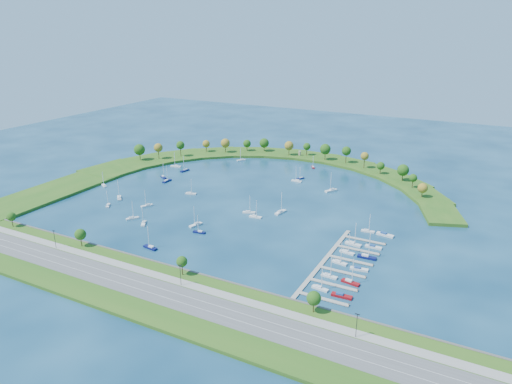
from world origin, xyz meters
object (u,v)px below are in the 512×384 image
at_px(moored_boat_13, 150,247).
at_px(docked_boat_0, 320,288).
at_px(moored_boat_10, 199,231).
at_px(docked_boat_5, 359,269).
at_px(moored_boat_0, 119,198).
at_px(moored_boat_4, 249,212).
at_px(moored_boat_18, 164,177).
at_px(docked_boat_2, 329,275).
at_px(moored_boat_2, 147,205).
at_px(docked_boat_3, 350,282).
at_px(moored_boat_14, 176,166).
at_px(moored_boat_21, 255,216).
at_px(moored_boat_7, 167,180).
at_px(moored_boat_1, 108,205).
at_px(moored_boat_6, 297,181).
at_px(docked_boat_4, 339,262).
at_px(docked_boat_10, 368,231).
at_px(moored_boat_8, 144,223).
at_px(harbor_tower, 300,153).
at_px(moored_boat_11, 241,160).
at_px(moored_boat_17, 132,218).
at_px(moored_boat_3, 313,167).
at_px(docked_boat_11, 385,235).
at_px(moored_boat_5, 331,190).
at_px(moored_boat_19, 104,185).
at_px(moored_boat_16, 196,224).
at_px(docked_boat_1, 341,296).
at_px(moored_boat_15, 301,178).
at_px(docked_boat_6, 347,252).
at_px(moored_boat_20, 281,212).
at_px(docked_boat_7, 367,257).
at_px(docked_boat_9, 373,247).
at_px(dock_system, 338,264).
at_px(docked_boat_8, 353,243).

relative_size(moored_boat_13, docked_boat_0, 1.10).
relative_size(moored_boat_10, docked_boat_5, 1.20).
height_order(moored_boat_0, moored_boat_4, moored_boat_0).
xyz_separation_m(moored_boat_18, docked_boat_2, (163.90, -85.04, -0.01)).
xyz_separation_m(moored_boat_2, docked_boat_3, (146.16, -32.75, 0.04)).
bearing_deg(moored_boat_14, moored_boat_10, 118.35).
bearing_deg(moored_boat_2, moored_boat_21, 131.92).
height_order(moored_boat_7, docked_boat_3, docked_boat_3).
bearing_deg(moored_boat_1, docked_boat_5, -128.23).
xyz_separation_m(moored_boat_6, moored_boat_21, (5.06, -76.54, -0.01)).
height_order(docked_boat_4, docked_boat_10, docked_boat_4).
distance_m(moored_boat_8, moored_boat_21, 67.06).
height_order(harbor_tower, moored_boat_11, moored_boat_11).
xyz_separation_m(moored_boat_17, docked_boat_4, (129.49, 4.13, 0.00)).
distance_m(moored_boat_3, docked_boat_11, 135.51).
xyz_separation_m(moored_boat_8, docked_boat_2, (118.28, -8.15, -0.00)).
relative_size(moored_boat_5, moored_boat_13, 1.12).
bearing_deg(moored_boat_19, moored_boat_11, -89.39).
xyz_separation_m(moored_boat_0, docked_boat_11, (173.81, 24.33, -0.21)).
xyz_separation_m(moored_boat_16, docked_boat_11, (101.98, 37.72, -0.19)).
distance_m(moored_boat_13, docked_boat_1, 104.29).
bearing_deg(docked_boat_5, moored_boat_15, 116.07).
xyz_separation_m(docked_boat_10, docked_boat_11, (9.93, -0.48, -0.15)).
height_order(moored_boat_16, docked_boat_6, moored_boat_16).
height_order(moored_boat_6, moored_boat_18, moored_boat_18).
relative_size(moored_boat_0, docked_boat_10, 1.19).
xyz_separation_m(moored_boat_6, moored_boat_20, (15.63, -62.73, 0.05)).
height_order(moored_boat_21, docked_boat_7, docked_boat_7).
bearing_deg(moored_boat_2, moored_boat_8, 65.54).
height_order(moored_boat_6, moored_boat_17, moored_boat_6).
bearing_deg(docked_boat_10, moored_boat_8, -163.23).
bearing_deg(moored_boat_2, docked_boat_9, 122.48).
height_order(moored_boat_0, moored_boat_5, moored_boat_5).
relative_size(moored_boat_3, docked_boat_1, 1.07).
bearing_deg(docked_boat_10, docked_boat_11, -8.81).
bearing_deg(moored_boat_21, moored_boat_7, 153.98).
relative_size(dock_system, moored_boat_4, 6.97).
bearing_deg(moored_boat_15, moored_boat_18, -29.83).
bearing_deg(moored_boat_8, moored_boat_3, 131.96).
height_order(moored_boat_1, moored_boat_14, moored_boat_14).
distance_m(moored_boat_16, docked_boat_2, 92.00).
relative_size(moored_boat_5, moored_boat_7, 1.16).
bearing_deg(docked_boat_10, moored_boat_15, 128.44).
bearing_deg(moored_boat_0, moored_boat_4, -122.97).
bearing_deg(docked_boat_7, docked_boat_9, 87.76).
bearing_deg(docked_boat_7, moored_boat_18, 159.24).
bearing_deg(dock_system, docked_boat_8, 89.52).
distance_m(moored_boat_10, docked_boat_6, 83.34).
bearing_deg(moored_boat_8, moored_boat_17, -135.67).
xyz_separation_m(docked_boat_3, docked_boat_5, (-0.04, 14.02, -0.28)).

